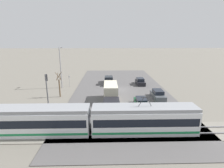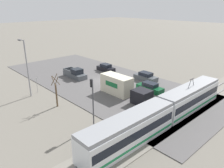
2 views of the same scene
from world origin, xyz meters
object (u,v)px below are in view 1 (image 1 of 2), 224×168
at_px(street_lamp_near_crossing, 61,65).
at_px(traffic_light_pole, 47,89).
at_px(sedan_car_2, 140,82).
at_px(sedan_car_0, 141,103).
at_px(pickup_truck, 109,81).
at_px(sedan_car_1, 158,95).
at_px(street_tree, 59,86).
at_px(no_parking_sign, 69,80).
at_px(light_rail_tram, 91,120).
at_px(box_truck, 111,95).

bearing_deg(street_lamp_near_crossing, traffic_light_pole, 96.57).
bearing_deg(sedan_car_2, sedan_car_0, -99.73).
height_order(pickup_truck, sedan_car_1, pickup_truck).
xyz_separation_m(street_tree, no_parking_sign, (-0.33, -7.06, -0.63)).
bearing_deg(sedan_car_1, pickup_truck, 129.87).
height_order(street_tree, street_lamp_near_crossing, street_lamp_near_crossing).
distance_m(traffic_light_pole, street_tree, 8.00).
bearing_deg(street_lamp_near_crossing, street_tree, 100.56).
xyz_separation_m(sedan_car_1, street_tree, (18.33, -1.51, 1.46)).
height_order(light_rail_tram, no_parking_sign, light_rail_tram).
bearing_deg(pickup_truck, traffic_light_pole, 62.47).
bearing_deg(sedan_car_1, street_tree, 175.30).
distance_m(pickup_truck, sedan_car_0, 15.64).
distance_m(sedan_car_1, sedan_car_2, 10.07).
distance_m(box_truck, pickup_truck, 12.99).
distance_m(box_truck, street_lamp_near_crossing, 15.25).
bearing_deg(street_tree, sedan_car_0, 159.13).
bearing_deg(light_rail_tram, box_truck, -104.72).
relative_size(traffic_light_pole, no_parking_sign, 2.30).
distance_m(box_truck, sedan_car_0, 5.26).
relative_size(sedan_car_0, sedan_car_1, 1.01).
bearing_deg(street_tree, no_parking_sign, -92.70).
height_order(sedan_car_2, traffic_light_pole, traffic_light_pole).
height_order(light_rail_tram, street_tree, street_tree).
bearing_deg(sedan_car_0, street_lamp_near_crossing, 142.68).
relative_size(light_rail_tram, box_truck, 2.64).
distance_m(light_rail_tram, box_truck, 9.88).
bearing_deg(light_rail_tram, pickup_truck, -95.71).
bearing_deg(box_truck, sedan_car_0, 159.67).
bearing_deg(sedan_car_0, box_truck, 159.67).
height_order(sedan_car_0, street_tree, street_tree).
distance_m(sedan_car_1, street_lamp_near_crossing, 21.53).
bearing_deg(sedan_car_0, traffic_light_pole, -170.68).
relative_size(light_rail_tram, traffic_light_pole, 4.13).
relative_size(sedan_car_2, traffic_light_pole, 0.72).
bearing_deg(sedan_car_2, box_truck, -120.86).
relative_size(pickup_truck, street_lamp_near_crossing, 0.63).
distance_m(light_rail_tram, sedan_car_2, 23.84).
height_order(sedan_car_0, no_parking_sign, no_parking_sign).
relative_size(box_truck, street_tree, 1.94).
relative_size(street_tree, no_parking_sign, 1.86).
relative_size(sedan_car_0, traffic_light_pole, 0.79).
height_order(sedan_car_2, no_parking_sign, no_parking_sign).
bearing_deg(pickup_truck, street_lamp_near_crossing, 15.01).
relative_size(box_truck, sedan_car_1, 2.00).
height_order(sedan_car_0, traffic_light_pole, traffic_light_pole).
bearing_deg(light_rail_tram, street_tree, -61.88).
distance_m(light_rail_tram, no_parking_sign, 21.42).
relative_size(sedan_car_1, street_lamp_near_crossing, 0.52).
xyz_separation_m(pickup_truck, no_parking_sign, (9.01, 2.20, 0.76)).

